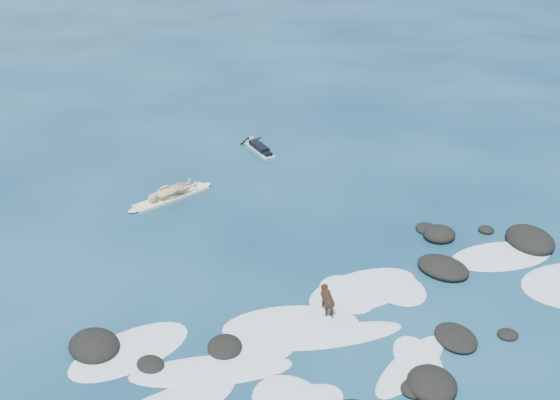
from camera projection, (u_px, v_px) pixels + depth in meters
ground at (341, 285)px, 17.65m from camera, size 160.00×160.00×0.00m
reef_rocks at (410, 298)px, 16.91m from camera, size 15.06×7.15×0.63m
breaking_foam at (356, 325)px, 16.02m from camera, size 16.04×5.86×0.12m
standing_surfer_rig at (170, 179)px, 22.23m from camera, size 3.49×1.34×2.01m
paddling_surfer_rig at (259, 147)px, 26.65m from camera, size 1.05×2.33×0.41m
dog at (327, 298)px, 16.36m from camera, size 0.48×1.03×0.67m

